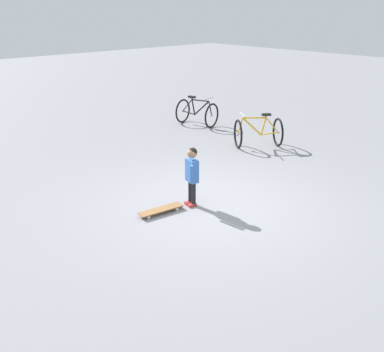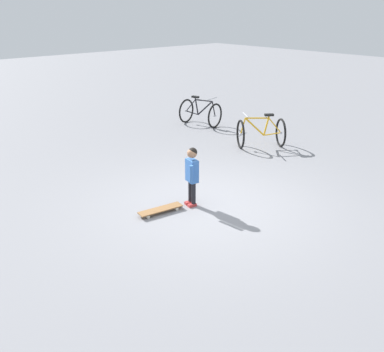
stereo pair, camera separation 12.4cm
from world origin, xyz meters
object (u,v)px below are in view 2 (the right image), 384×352
object	(u,v)px
bicycle_near	(200,112)
skateboard	(161,209)
child_person	(192,170)
bicycle_mid	(261,132)

from	to	relation	value
bicycle_near	skateboard	bearing A→B (deg)	-139.55
child_person	skateboard	size ratio (longest dim) A/B	1.31
skateboard	bicycle_near	bearing A→B (deg)	40.45
skateboard	bicycle_near	size ratio (longest dim) A/B	0.67
skateboard	bicycle_near	xyz separation A→B (m)	(4.36, 3.72, 0.32)
child_person	bicycle_near	bearing A→B (deg)	45.64
child_person	bicycle_near	world-z (taller)	child_person
child_person	bicycle_mid	distance (m)	3.70
skateboard	bicycle_mid	xyz separation A→B (m)	(4.05, 1.19, 0.32)
child_person	bicycle_near	distance (m)	5.38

